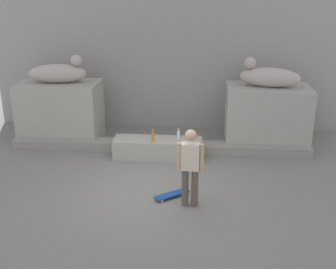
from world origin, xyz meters
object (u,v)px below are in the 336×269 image
object	(u,v)px
statue_reclining_right	(269,76)
skater	(190,165)
skateboard	(172,194)
statue_reclining_left	(59,73)
bottle_clear	(178,134)
bottle_orange	(153,137)

from	to	relation	value
statue_reclining_right	skater	world-z (taller)	statue_reclining_right
statue_reclining_right	skateboard	bearing A→B (deg)	65.37
statue_reclining_left	bottle_clear	size ratio (longest dim) A/B	6.28
statue_reclining_left	statue_reclining_right	xyz separation A→B (m)	(5.74, 0.00, 0.00)
skater	bottle_clear	world-z (taller)	skater
statue_reclining_right	bottle_orange	bearing A→B (deg)	34.96
statue_reclining_left	bottle_orange	world-z (taller)	statue_reclining_left
statue_reclining_left	skater	world-z (taller)	statue_reclining_left
bottle_orange	skateboard	bearing A→B (deg)	-72.09
statue_reclining_right	skateboard	distance (m)	4.45
skater	bottle_orange	world-z (taller)	skater
skater	bottle_orange	bearing A→B (deg)	118.54
statue_reclining_right	skateboard	xyz separation A→B (m)	(-2.34, -3.28, -1.90)
statue_reclining_left	skater	bearing A→B (deg)	-50.23
statue_reclining_left	skateboard	world-z (taller)	statue_reclining_left
skater	bottle_clear	bearing A→B (deg)	102.91
bottle_clear	bottle_orange	size ratio (longest dim) A/B	0.79
statue_reclining_left	bottle_orange	size ratio (longest dim) A/B	4.99
skater	skateboard	bearing A→B (deg)	144.96
statue_reclining_left	skateboard	distance (m)	5.09
statue_reclining_left	bottle_clear	bearing A→B (deg)	-23.12
statue_reclining_right	skater	distance (m)	4.23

